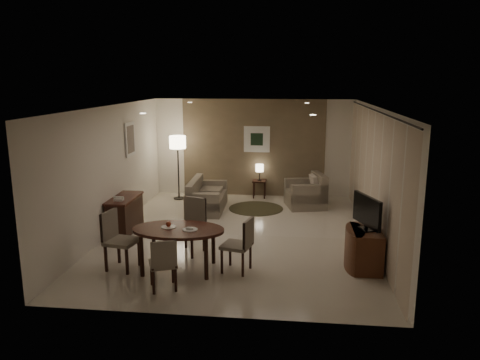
# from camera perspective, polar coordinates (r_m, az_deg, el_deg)

# --- Properties ---
(room_shell) EXTENTS (5.50, 7.00, 2.70)m
(room_shell) POSITION_cam_1_polar(r_m,az_deg,el_deg) (10.03, 0.13, 1.36)
(room_shell) COLOR beige
(room_shell) RESTS_ON ground
(taupe_accent) EXTENTS (3.96, 0.03, 2.70)m
(taupe_accent) POSITION_cam_1_polar(r_m,az_deg,el_deg) (13.06, 1.63, 3.92)
(taupe_accent) COLOR #77624A
(taupe_accent) RESTS_ON wall_back
(curtain_wall) EXTENTS (0.08, 6.70, 2.58)m
(curtain_wall) POSITION_cam_1_polar(r_m,az_deg,el_deg) (9.72, 15.76, 0.35)
(curtain_wall) COLOR beige
(curtain_wall) RESTS_ON wall_right
(curtain_rod) EXTENTS (0.03, 6.80, 0.03)m
(curtain_rod) POSITION_cam_1_polar(r_m,az_deg,el_deg) (9.54, 16.23, 8.12)
(curtain_rod) COLOR black
(curtain_rod) RESTS_ON wall_right
(art_back_frame) EXTENTS (0.72, 0.03, 0.72)m
(art_back_frame) POSITION_cam_1_polar(r_m,az_deg,el_deg) (12.99, 2.06, 4.99)
(art_back_frame) COLOR silver
(art_back_frame) RESTS_ON wall_back
(art_back_canvas) EXTENTS (0.34, 0.01, 0.34)m
(art_back_canvas) POSITION_cam_1_polar(r_m,az_deg,el_deg) (12.98, 2.06, 4.98)
(art_back_canvas) COLOR black
(art_back_canvas) RESTS_ON wall_back
(art_left_frame) EXTENTS (0.03, 0.60, 0.80)m
(art_left_frame) POSITION_cam_1_polar(r_m,az_deg,el_deg) (11.34, -13.25, 4.87)
(art_left_frame) COLOR silver
(art_left_frame) RESTS_ON wall_left
(art_left_canvas) EXTENTS (0.01, 0.46, 0.64)m
(art_left_canvas) POSITION_cam_1_polar(r_m,az_deg,el_deg) (11.34, -13.18, 4.87)
(art_left_canvas) COLOR gray
(art_left_canvas) RESTS_ON wall_left
(downlight_nl) EXTENTS (0.10, 0.10, 0.01)m
(downlight_nl) POSITION_cam_1_polar(r_m,az_deg,el_deg) (8.01, -11.76, 7.95)
(downlight_nl) COLOR white
(downlight_nl) RESTS_ON ceiling
(downlight_nr) EXTENTS (0.10, 0.10, 0.01)m
(downlight_nr) POSITION_cam_1_polar(r_m,az_deg,el_deg) (7.62, 8.89, 7.85)
(downlight_nr) COLOR white
(downlight_nr) RESTS_ON ceiling
(downlight_fl) EXTENTS (0.10, 0.10, 0.01)m
(downlight_fl) POSITION_cam_1_polar(r_m,az_deg,el_deg) (11.48, -6.14, 9.39)
(downlight_fl) COLOR white
(downlight_fl) RESTS_ON ceiling
(downlight_fr) EXTENTS (0.10, 0.10, 0.01)m
(downlight_fr) POSITION_cam_1_polar(r_m,az_deg,el_deg) (11.21, 8.17, 9.27)
(downlight_fr) COLOR white
(downlight_fr) RESTS_ON ceiling
(console_desk) EXTENTS (0.48, 1.20, 0.75)m
(console_desk) POSITION_cam_1_polar(r_m,az_deg,el_deg) (10.45, -13.85, -4.06)
(console_desk) COLOR #4D2418
(console_desk) RESTS_ON floor
(telephone) EXTENTS (0.20, 0.14, 0.09)m
(telephone) POSITION_cam_1_polar(r_m,az_deg,el_deg) (10.07, -14.56, -2.21)
(telephone) COLOR white
(telephone) RESTS_ON console_desk
(tv_cabinet) EXTENTS (0.48, 0.90, 0.70)m
(tv_cabinet) POSITION_cam_1_polar(r_m,az_deg,el_deg) (8.51, 15.09, -8.11)
(tv_cabinet) COLOR #5B311B
(tv_cabinet) RESTS_ON floor
(flat_tv) EXTENTS (0.36, 0.85, 0.60)m
(flat_tv) POSITION_cam_1_polar(r_m,az_deg,el_deg) (8.30, 15.21, -3.77)
(flat_tv) COLOR black
(flat_tv) RESTS_ON tv_cabinet
(dining_table) EXTENTS (1.59, 0.99, 0.74)m
(dining_table) POSITION_cam_1_polar(r_m,az_deg,el_deg) (8.21, -7.48, -8.37)
(dining_table) COLOR #4D2418
(dining_table) RESTS_ON floor
(chair_near) EXTENTS (0.54, 0.54, 0.85)m
(chair_near) POSITION_cam_1_polar(r_m,az_deg,el_deg) (7.53, -9.37, -9.95)
(chair_near) COLOR gray
(chair_near) RESTS_ON floor
(chair_far) EXTENTS (0.65, 0.65, 1.04)m
(chair_far) POSITION_cam_1_polar(r_m,az_deg,el_deg) (8.90, -6.30, -5.69)
(chair_far) COLOR gray
(chair_far) RESTS_ON floor
(chair_left) EXTENTS (0.58, 0.58, 1.02)m
(chair_left) POSITION_cam_1_polar(r_m,az_deg,el_deg) (8.39, -14.19, -7.18)
(chair_left) COLOR gray
(chair_left) RESTS_ON floor
(chair_right) EXTENTS (0.56, 0.56, 0.95)m
(chair_right) POSITION_cam_1_polar(r_m,az_deg,el_deg) (8.06, -0.45, -7.90)
(chair_right) COLOR gray
(chair_right) RESTS_ON floor
(plate_a) EXTENTS (0.26, 0.26, 0.02)m
(plate_a) POSITION_cam_1_polar(r_m,az_deg,el_deg) (8.18, -8.70, -5.68)
(plate_a) COLOR white
(plate_a) RESTS_ON dining_table
(plate_b) EXTENTS (0.26, 0.26, 0.02)m
(plate_b) POSITION_cam_1_polar(r_m,az_deg,el_deg) (7.99, -6.11, -6.03)
(plate_b) COLOR white
(plate_b) RESTS_ON dining_table
(fruit_apple) EXTENTS (0.09, 0.09, 0.09)m
(fruit_apple) POSITION_cam_1_polar(r_m,az_deg,el_deg) (8.16, -8.72, -5.32)
(fruit_apple) COLOR #982911
(fruit_apple) RESTS_ON plate_a
(napkin) EXTENTS (0.12, 0.08, 0.03)m
(napkin) POSITION_cam_1_polar(r_m,az_deg,el_deg) (7.98, -6.11, -5.88)
(napkin) COLOR white
(napkin) RESTS_ON plate_b
(round_rug) EXTENTS (1.38, 1.38, 0.01)m
(round_rug) POSITION_cam_1_polar(r_m,az_deg,el_deg) (11.95, 1.96, -3.47)
(round_rug) COLOR #423C25
(round_rug) RESTS_ON floor
(sofa) EXTENTS (1.66, 0.86, 0.77)m
(sofa) POSITION_cam_1_polar(r_m,az_deg,el_deg) (11.78, -3.99, -1.82)
(sofa) COLOR gray
(sofa) RESTS_ON floor
(armchair) EXTENTS (1.11, 1.15, 0.86)m
(armchair) POSITION_cam_1_polar(r_m,az_deg,el_deg) (12.13, 7.98, -1.28)
(armchair) COLOR gray
(armchair) RESTS_ON floor
(side_table) EXTENTS (0.38, 0.38, 0.48)m
(side_table) POSITION_cam_1_polar(r_m,az_deg,el_deg) (13.03, 2.38, -1.08)
(side_table) COLOR black
(side_table) RESTS_ON floor
(table_lamp) EXTENTS (0.22, 0.22, 0.50)m
(table_lamp) POSITION_cam_1_polar(r_m,az_deg,el_deg) (12.92, 2.40, 1.04)
(table_lamp) COLOR #FFEAC1
(table_lamp) RESTS_ON side_table
(floor_lamp) EXTENTS (0.44, 0.44, 1.74)m
(floor_lamp) POSITION_cam_1_polar(r_m,az_deg,el_deg) (12.82, -7.53, 1.49)
(floor_lamp) COLOR #FFE5B7
(floor_lamp) RESTS_ON floor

